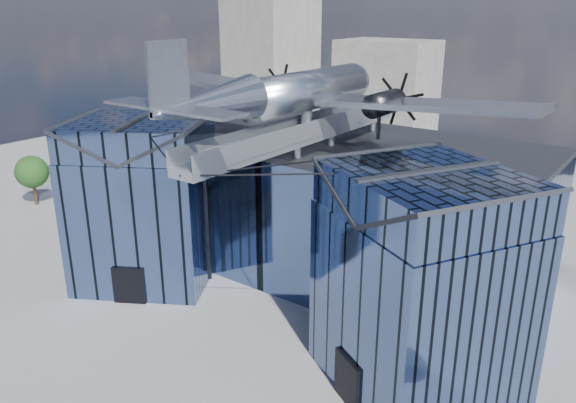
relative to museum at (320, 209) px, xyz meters
The scene contains 5 objects.
ground_plane 8.03m from the museum, 90.00° to the right, with size 120.00×120.00×0.00m, color gray.
museum is the anchor object (origin of this frame).
bg_towers 44.92m from the museum, 88.14° to the left, with size 77.00×24.50×26.00m.
tree_plaza_w 18.76m from the museum, 161.03° to the right, with size 3.12×3.12×4.54m.
tree_side_w 32.28m from the museum, behind, with size 3.83×3.83×5.03m.
Camera 1 is at (20.04, -25.22, 19.11)m, focal length 35.00 mm.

